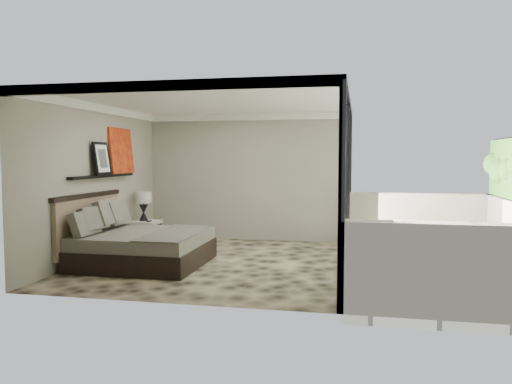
% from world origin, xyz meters
% --- Properties ---
extents(floor, '(5.00, 5.00, 0.00)m').
position_xyz_m(floor, '(0.00, 0.00, 0.00)').
color(floor, black).
rests_on(floor, ground).
extents(ceiling, '(4.50, 5.00, 0.02)m').
position_xyz_m(ceiling, '(0.00, 0.00, 2.79)').
color(ceiling, silver).
rests_on(ceiling, back_wall).
extents(back_wall, '(4.50, 0.02, 2.80)m').
position_xyz_m(back_wall, '(0.00, 2.49, 1.40)').
color(back_wall, gray).
rests_on(back_wall, floor).
extents(left_wall, '(0.02, 5.00, 2.80)m').
position_xyz_m(left_wall, '(-2.24, 0.00, 1.40)').
color(left_wall, gray).
rests_on(left_wall, floor).
extents(glass_wall, '(0.08, 5.00, 2.80)m').
position_xyz_m(glass_wall, '(2.25, 0.00, 1.40)').
color(glass_wall, white).
rests_on(glass_wall, floor).
extents(terrace_slab, '(3.00, 5.00, 0.12)m').
position_xyz_m(terrace_slab, '(3.75, 0.00, -0.06)').
color(terrace_slab, beige).
rests_on(terrace_slab, ground).
extents(picture_ledge, '(0.12, 2.20, 0.05)m').
position_xyz_m(picture_ledge, '(-2.18, 0.10, 1.50)').
color(picture_ledge, black).
rests_on(picture_ledge, left_wall).
extents(bed, '(2.10, 2.03, 1.16)m').
position_xyz_m(bed, '(-1.27, -0.42, 0.34)').
color(bed, black).
rests_on(bed, floor).
extents(nightstand, '(0.70, 0.70, 0.55)m').
position_xyz_m(nightstand, '(-1.90, 1.31, 0.27)').
color(nightstand, black).
rests_on(nightstand, floor).
extents(table_lamp, '(0.33, 0.33, 0.60)m').
position_xyz_m(table_lamp, '(-1.96, 1.34, 0.90)').
color(table_lamp, black).
rests_on(table_lamp, nightstand).
extents(abstract_canvas, '(0.13, 0.90, 0.90)m').
position_xyz_m(abstract_canvas, '(-2.19, 0.86, 1.97)').
color(abstract_canvas, red).
rests_on(abstract_canvas, picture_ledge).
extents(framed_print, '(0.11, 0.50, 0.60)m').
position_xyz_m(framed_print, '(-2.14, -0.02, 1.82)').
color(framed_print, black).
rests_on(framed_print, picture_ledge).
extents(ottoman, '(0.58, 0.58, 0.51)m').
position_xyz_m(ottoman, '(3.90, 1.10, 0.25)').
color(ottoman, silver).
rests_on(ottoman, terrace_slab).
extents(lounger, '(1.23, 1.82, 0.65)m').
position_xyz_m(lounger, '(3.39, 0.10, 0.20)').
color(lounger, white).
rests_on(lounger, terrace_slab).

